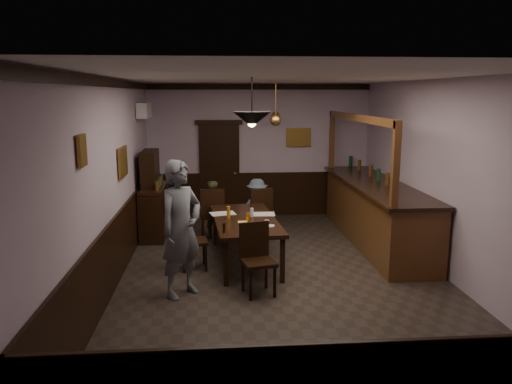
{
  "coord_description": "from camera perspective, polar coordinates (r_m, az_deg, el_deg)",
  "views": [
    {
      "loc": [
        -0.99,
        -7.24,
        2.76
      ],
      "look_at": [
        -0.32,
        0.93,
        1.15
      ],
      "focal_mm": 35.0,
      "sensor_mm": 36.0,
      "label": 1
    }
  ],
  "objects": [
    {
      "name": "chair_near",
      "position": [
        7.04,
        0.07,
        -7.22
      ],
      "size": [
        0.52,
        0.52,
        1.0
      ],
      "rotation": [
        0.0,
        0.0,
        0.24
      ],
      "color": "black",
      "rests_on": "ground"
    },
    {
      "name": "person_standing",
      "position": [
        6.91,
        -8.56,
        -4.2
      ],
      "size": [
        0.81,
        0.82,
        1.9
      ],
      "primitive_type": "imported",
      "rotation": [
        0.0,
        0.0,
        0.8
      ],
      "color": "slate",
      "rests_on": "ground"
    },
    {
      "name": "water_glass",
      "position": [
        8.32,
        -0.48,
        -2.35
      ],
      "size": [
        0.06,
        0.06,
        0.15
      ],
      "primitive_type": "cylinder",
      "color": "silver",
      "rests_on": "dining_table"
    },
    {
      "name": "pastry_plate",
      "position": [
        7.68,
        -0.9,
        -4.02
      ],
      "size": [
        0.22,
        0.22,
        0.01
      ],
      "primitive_type": "cylinder",
      "color": "white",
      "rests_on": "dining_table"
    },
    {
      "name": "door_back",
      "position": [
        11.32,
        -4.2,
        2.39
      ],
      "size": [
        0.9,
        0.06,
        2.1
      ],
      "primitive_type": "cube",
      "color": "black",
      "rests_on": "ground"
    },
    {
      "name": "pendant_brass_far",
      "position": [
        10.67,
        2.27,
        8.62
      ],
      "size": [
        0.2,
        0.2,
        0.81
      ],
      "color": "#BF8C3F",
      "rests_on": "ground"
    },
    {
      "name": "soda_can",
      "position": [
        8.1,
        -0.94,
        -2.84
      ],
      "size": [
        0.07,
        0.07,
        0.12
      ],
      "primitive_type": "cylinder",
      "color": "orange",
      "rests_on": "dining_table"
    },
    {
      "name": "bar_counter",
      "position": [
        9.65,
        13.42,
        -2.09
      ],
      "size": [
        1.0,
        4.28,
        2.4
      ],
      "color": "#553416",
      "rests_on": "ground"
    },
    {
      "name": "ac_unit",
      "position": [
        10.24,
        -12.67,
        9.11
      ],
      "size": [
        0.2,
        0.85,
        0.3
      ],
      "color": "white",
      "rests_on": "ground"
    },
    {
      "name": "newspaper_right",
      "position": [
        8.5,
        0.73,
        -2.55
      ],
      "size": [
        0.43,
        0.31,
        0.01
      ],
      "primitive_type": "cube",
      "rotation": [
        0.0,
        0.0,
        -0.03
      ],
      "color": "silver",
      "rests_on": "dining_table"
    },
    {
      "name": "sideboard",
      "position": [
        9.96,
        -11.64,
        -1.16
      ],
      "size": [
        0.46,
        1.29,
        1.7
      ],
      "color": "black",
      "rests_on": "ground"
    },
    {
      "name": "chair_far_left",
      "position": [
        9.46,
        -5.01,
        -2.33
      ],
      "size": [
        0.47,
        0.47,
        1.04
      ],
      "rotation": [
        0.0,
        0.0,
        3.2
      ],
      "color": "black",
      "rests_on": "ground"
    },
    {
      "name": "pendant_brass_mid",
      "position": [
        9.04,
        2.25,
        8.17
      ],
      "size": [
        0.2,
        0.2,
        0.81
      ],
      "color": "#BF8C3F",
      "rests_on": "ground"
    },
    {
      "name": "picture_left_small",
      "position": [
        5.86,
        -19.28,
        4.5
      ],
      "size": [
        0.04,
        0.28,
        0.36
      ],
      "color": "olive",
      "rests_on": "ground"
    },
    {
      "name": "person_seated_left",
      "position": [
        9.74,
        -5.12,
        -1.99
      ],
      "size": [
        0.59,
        0.49,
        1.12
      ],
      "primitive_type": "imported",
      "rotation": [
        0.0,
        0.0,
        3.26
      ],
      "color": "#4F4E2F",
      "rests_on": "ground"
    },
    {
      "name": "pepper_mill",
      "position": [
        7.41,
        -3.67,
        -4.1
      ],
      "size": [
        0.04,
        0.04,
        0.14
      ],
      "primitive_type": "cylinder",
      "color": "black",
      "rests_on": "dining_table"
    },
    {
      "name": "chair_side",
      "position": [
        8.03,
        -7.69,
        -5.1
      ],
      "size": [
        0.47,
        0.47,
        0.97
      ],
      "rotation": [
        0.0,
        0.0,
        1.68
      ],
      "color": "black",
      "rests_on": "ground"
    },
    {
      "name": "beer_glass",
      "position": [
        8.24,
        -3.17,
        -2.31
      ],
      "size": [
        0.06,
        0.06,
        0.2
      ],
      "primitive_type": "cylinder",
      "color": "#BF721E",
      "rests_on": "dining_table"
    },
    {
      "name": "napkin",
      "position": [
        8.0,
        -1.54,
        -3.45
      ],
      "size": [
        0.16,
        0.16,
        0.0
      ],
      "primitive_type": "cube",
      "rotation": [
        0.0,
        0.0,
        0.07
      ],
      "color": "#FECA5D",
      "rests_on": "dining_table"
    },
    {
      "name": "chair_far_right",
      "position": [
        9.57,
        0.45,
        -2.21
      ],
      "size": [
        0.52,
        0.52,
        1.01
      ],
      "rotation": [
        0.0,
        0.0,
        3.35
      ],
      "color": "black",
      "rests_on": "ground"
    },
    {
      "name": "picture_back",
      "position": [
        11.4,
        4.89,
        6.24
      ],
      "size": [
        0.55,
        0.04,
        0.42
      ],
      "color": "olive",
      "rests_on": "ground"
    },
    {
      "name": "picture_left_large",
      "position": [
        8.24,
        -14.97,
        3.34
      ],
      "size": [
        0.04,
        0.62,
        0.48
      ],
      "color": "olive",
      "rests_on": "ground"
    },
    {
      "name": "saucer",
      "position": [
        7.76,
        1.61,
        -3.88
      ],
      "size": [
        0.15,
        0.15,
        0.01
      ],
      "primitive_type": "cylinder",
      "color": "white",
      "rests_on": "dining_table"
    },
    {
      "name": "pastry_ring_a",
      "position": [
        7.68,
        -1.26,
        -3.81
      ],
      "size": [
        0.13,
        0.13,
        0.04
      ],
      "primitive_type": "torus",
      "color": "#C68C47",
      "rests_on": "pastry_plate"
    },
    {
      "name": "person_seated_right",
      "position": [
        9.84,
        0.12,
        -1.76
      ],
      "size": [
        0.76,
        0.46,
        1.14
      ],
      "primitive_type": "imported",
      "rotation": [
        0.0,
        0.0,
        3.19
      ],
      "color": "#4C5D6D",
      "rests_on": "ground"
    },
    {
      "name": "pendant_iron",
      "position": [
        7.21,
        -0.47,
        8.3
      ],
      "size": [
        0.56,
        0.56,
        0.7
      ],
      "color": "black",
      "rests_on": "ground"
    },
    {
      "name": "newspaper_left",
      "position": [
        8.57,
        -3.83,
        -2.46
      ],
      "size": [
        0.47,
        0.38,
        0.01
      ],
      "primitive_type": "cube",
      "rotation": [
        0.0,
        0.0,
        0.21
      ],
      "color": "silver",
      "rests_on": "dining_table"
    },
    {
      "name": "room",
      "position": [
        7.42,
        3.03,
        1.29
      ],
      "size": [
        5.01,
        8.01,
        3.01
      ],
      "color": "#2D2621",
      "rests_on": "ground"
    },
    {
      "name": "coffee_cup",
      "position": [
        7.78,
        1.25,
        -3.49
      ],
      "size": [
        0.09,
        0.09,
        0.07
      ],
      "primitive_type": "imported",
      "rotation": [
        0.0,
        0.0,
        0.07
      ],
      "color": "white",
      "rests_on": "saucer"
    },
    {
      "name": "dining_table",
      "position": [
        8.26,
        -1.27,
        -3.46
      ],
      "size": [
        1.16,
        2.27,
        0.75
      ],
      "rotation": [
        0.0,
        0.0,
        0.07
      ],
      "color": "black",
      "rests_on": "ground"
    },
    {
      "name": "pastry_ring_b",
      "position": [
        7.73,
        -0.93,
        -3.7
      ],
      "size": [
        0.13,
        0.13,
        0.04
      ],
      "primitive_type": "torus",
      "color": "#C68C47",
      "rests_on": "pastry_plate"
    }
  ]
}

